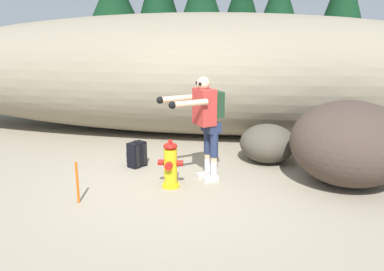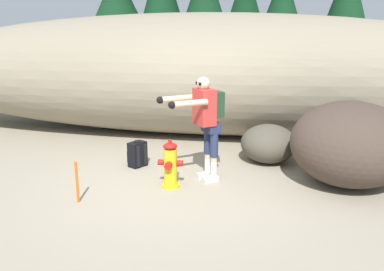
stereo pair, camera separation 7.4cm
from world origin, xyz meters
TOP-DOWN VIEW (x-y plane):
  - ground_plane at (0.00, 0.00)m, footprint 56.00×56.00m
  - dirt_embankment at (0.00, 3.49)m, footprint 15.06×3.20m
  - fire_hydrant at (-0.08, 0.07)m, footprint 0.38×0.33m
  - utility_worker at (0.41, 0.42)m, footprint 1.01×0.88m
  - spare_backpack at (-0.86, 0.93)m, footprint 0.36×0.36m
  - boulder_large at (2.64, 0.63)m, footprint 2.55×2.55m
  - boulder_mid at (1.42, 1.54)m, footprint 1.02×1.04m
  - survey_stake at (-1.25, -0.70)m, footprint 0.04×0.04m

SIDE VIEW (x-z plane):
  - ground_plane at x=0.00m, z-range -0.04..0.00m
  - spare_backpack at x=-0.86m, z-range -0.02..0.45m
  - survey_stake at x=-1.25m, z-range 0.00..0.60m
  - boulder_mid at x=1.42m, z-range 0.00..0.69m
  - fire_hydrant at x=-0.08m, z-range -0.03..0.72m
  - boulder_large at x=2.64m, z-range 0.00..1.31m
  - utility_worker at x=0.41m, z-range 0.22..1.89m
  - dirt_embankment at x=0.00m, z-range 0.00..2.68m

